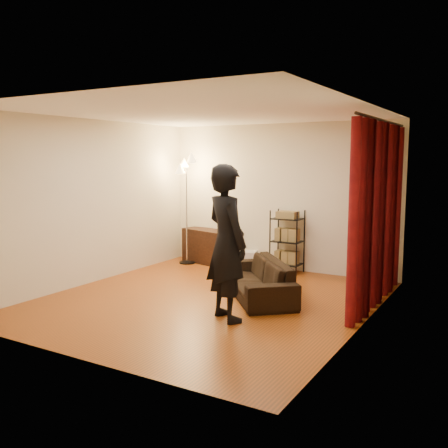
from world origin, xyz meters
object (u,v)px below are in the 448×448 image
Objects in this scene: sofa at (257,278)px; media_cabinet at (209,247)px; person at (227,243)px; wire_shelf at (287,241)px; floor_lamp at (187,211)px; storage_boxes at (246,259)px.

sofa is 2.52m from media_cabinet.
wire_shelf is at bearing -51.82° from person.
wire_shelf is (-0.40, 2.87, -0.43)m from person.
person is 2.93m from wire_shelf.
media_cabinet is (-2.04, 2.82, -0.66)m from person.
floor_lamp reaches higher than person.
wire_shelf is (0.85, -0.03, 0.41)m from storage_boxes.
storage_boxes is at bearing 171.43° from sofa.
person is 3.55m from floor_lamp.
wire_shelf reaches higher than sofa.
wire_shelf is at bearing -2.36° from storage_boxes.
person is at bearing -86.38° from wire_shelf.
media_cabinet is at bearing -173.87° from storage_boxes.
storage_boxes is at bearing 14.74° from floor_lamp.
sofa is at bearing -85.74° from wire_shelf.
wire_shelf is at bearing 7.68° from floor_lamp.
storage_boxes is 1.50m from floor_lamp.
floor_lamp is (-2.27, 1.44, 0.77)m from sofa.
wire_shelf is (-0.26, 1.71, 0.29)m from sofa.
wire_shelf reaches higher than media_cabinet.
floor_lamp reaches higher than wire_shelf.
storage_boxes is 0.33× the size of wire_shelf.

